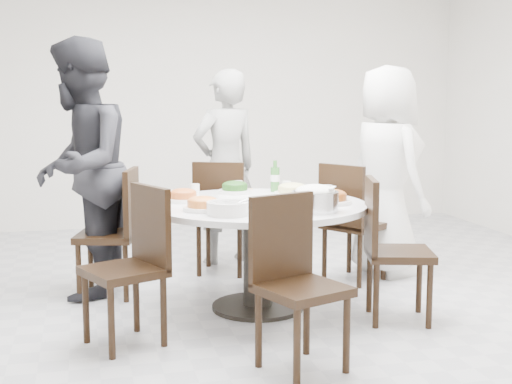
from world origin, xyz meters
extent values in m
cube|color=#B3B3B8|center=(0.00, 0.00, 0.00)|extent=(6.00, 6.00, 0.01)
cube|color=white|center=(0.00, 3.00, 1.40)|extent=(6.00, 0.01, 2.80)
cylinder|color=white|center=(-0.22, -0.32, 0.38)|extent=(1.50, 1.50, 0.75)
cube|color=black|center=(0.72, 0.24, 0.47)|extent=(0.58, 0.58, 0.95)
cube|color=black|center=(-0.26, 0.74, 0.47)|extent=(0.55, 0.55, 0.95)
cube|color=black|center=(-1.23, 0.27, 0.47)|extent=(0.51, 0.51, 0.95)
cube|color=black|center=(-1.17, -0.83, 0.47)|extent=(0.55, 0.55, 0.95)
cube|color=black|center=(-0.26, -1.46, 0.47)|extent=(0.54, 0.54, 0.95)
cube|color=black|center=(0.62, -0.79, 0.47)|extent=(0.52, 0.52, 0.95)
imported|color=white|center=(1.04, 0.39, 0.86)|extent=(0.72, 0.94, 1.72)
imported|color=black|center=(-0.16, 1.11, 0.85)|extent=(0.72, 0.58, 1.70)
imported|color=black|center=(-1.41, 0.34, 0.95)|extent=(0.90, 1.06, 1.90)
cylinder|color=white|center=(-0.28, 0.19, 0.78)|extent=(0.24, 0.24, 0.06)
cylinder|color=white|center=(0.11, -0.04, 0.79)|extent=(0.27, 0.27, 0.07)
cylinder|color=white|center=(-0.71, -0.13, 0.78)|extent=(0.24, 0.24, 0.06)
cylinder|color=white|center=(0.25, -0.46, 0.79)|extent=(0.31, 0.31, 0.08)
cylinder|color=white|center=(-0.65, -0.54, 0.78)|extent=(0.26, 0.26, 0.07)
cylinder|color=silver|center=(0.05, -0.74, 0.81)|extent=(0.30, 0.30, 0.13)
cylinder|color=white|center=(-0.52, -0.73, 0.79)|extent=(0.27, 0.27, 0.08)
cylinder|color=#32712D|center=(0.04, 0.21, 0.87)|extent=(0.07, 0.07, 0.24)
cylinder|color=white|center=(-0.19, 0.28, 0.79)|extent=(0.07, 0.07, 0.08)
camera|label=1|loc=(-1.39, -5.02, 1.51)|focal=50.00mm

